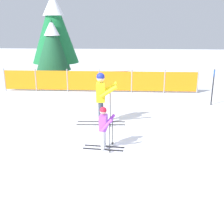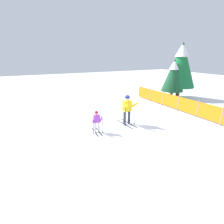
{
  "view_description": "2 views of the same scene",
  "coord_description": "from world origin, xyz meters",
  "px_view_note": "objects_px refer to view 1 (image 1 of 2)",
  "views": [
    {
      "loc": [
        0.83,
        -8.39,
        3.08
      ],
      "look_at": [
        0.35,
        -0.93,
        0.76
      ],
      "focal_mm": 45.0,
      "sensor_mm": 36.0,
      "label": 1
    },
    {
      "loc": [
        7.73,
        -4.68,
        3.71
      ],
      "look_at": [
        -0.35,
        -0.58,
        0.75
      ],
      "focal_mm": 28.0,
      "sensor_mm": 36.0,
      "label": 2
    }
  ],
  "objects_px": {
    "conifer_far": "(52,44)",
    "trail_marker": "(213,83)",
    "conifer_near": "(54,27)",
    "skier_adult": "(102,94)",
    "skier_child": "(104,125)",
    "safety_fence": "(99,81)"
  },
  "relations": [
    {
      "from": "conifer_far",
      "to": "trail_marker",
      "type": "distance_m",
      "value": 8.6
    },
    {
      "from": "conifer_far",
      "to": "conifer_near",
      "type": "xyz_separation_m",
      "value": [
        -0.07,
        0.83,
        0.86
      ]
    },
    {
      "from": "skier_adult",
      "to": "skier_child",
      "type": "bearing_deg",
      "value": -85.85
    },
    {
      "from": "trail_marker",
      "to": "skier_child",
      "type": "bearing_deg",
      "value": -131.53
    },
    {
      "from": "skier_adult",
      "to": "conifer_far",
      "type": "bearing_deg",
      "value": 113.32
    },
    {
      "from": "conifer_far",
      "to": "trail_marker",
      "type": "relative_size",
      "value": 2.41
    },
    {
      "from": "skier_child",
      "to": "skier_adult",
      "type": "bearing_deg",
      "value": 102.59
    },
    {
      "from": "conifer_far",
      "to": "trail_marker",
      "type": "xyz_separation_m",
      "value": [
        7.47,
        -4.09,
        -1.24
      ]
    },
    {
      "from": "safety_fence",
      "to": "conifer_near",
      "type": "relative_size",
      "value": 1.92
    },
    {
      "from": "skier_child",
      "to": "conifer_near",
      "type": "relative_size",
      "value": 0.23
    },
    {
      "from": "skier_child",
      "to": "trail_marker",
      "type": "height_order",
      "value": "trail_marker"
    },
    {
      "from": "conifer_far",
      "to": "skier_adult",
      "type": "bearing_deg",
      "value": -63.43
    },
    {
      "from": "skier_child",
      "to": "conifer_far",
      "type": "distance_m",
      "value": 9.34
    },
    {
      "from": "skier_adult",
      "to": "trail_marker",
      "type": "xyz_separation_m",
      "value": [
        4.17,
        2.51,
        -0.12
      ]
    },
    {
      "from": "skier_child",
      "to": "safety_fence",
      "type": "xyz_separation_m",
      "value": [
        -0.81,
        6.42,
        -0.11
      ]
    },
    {
      "from": "safety_fence",
      "to": "conifer_near",
      "type": "bearing_deg",
      "value": 133.76
    },
    {
      "from": "safety_fence",
      "to": "skier_adult",
      "type": "bearing_deg",
      "value": -82.84
    },
    {
      "from": "trail_marker",
      "to": "conifer_near",
      "type": "bearing_deg",
      "value": 146.89
    },
    {
      "from": "conifer_far",
      "to": "conifer_near",
      "type": "height_order",
      "value": "conifer_near"
    },
    {
      "from": "conifer_near",
      "to": "trail_marker",
      "type": "distance_m",
      "value": 9.24
    },
    {
      "from": "conifer_near",
      "to": "safety_fence",
      "type": "bearing_deg",
      "value": -46.24
    },
    {
      "from": "skier_adult",
      "to": "conifer_near",
      "type": "height_order",
      "value": "conifer_near"
    }
  ]
}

